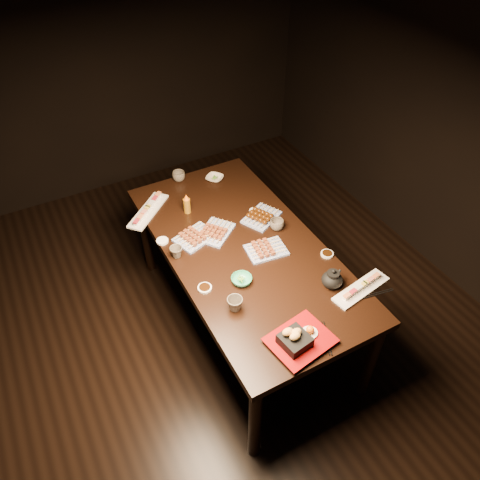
# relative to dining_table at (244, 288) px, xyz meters

# --- Properties ---
(ground) EXTENTS (5.00, 5.00, 0.00)m
(ground) POSITION_rel_dining_table_xyz_m (-0.35, -0.38, -0.38)
(ground) COLOR black
(ground) RESTS_ON ground
(dining_table) EXTENTS (1.31, 1.97, 0.75)m
(dining_table) POSITION_rel_dining_table_xyz_m (0.00, 0.00, 0.00)
(dining_table) COLOR black
(dining_table) RESTS_ON ground
(sushi_platter_near) EXTENTS (0.38, 0.16, 0.05)m
(sushi_platter_near) POSITION_rel_dining_table_xyz_m (0.41, -0.62, 0.40)
(sushi_platter_near) COLOR white
(sushi_platter_near) RESTS_ON dining_table
(sushi_platter_far) EXTENTS (0.37, 0.35, 0.05)m
(sushi_platter_far) POSITION_rel_dining_table_xyz_m (-0.40, 0.61, 0.40)
(sushi_platter_far) COLOR white
(sushi_platter_far) RESTS_ON dining_table
(yakitori_plate_center) EXTENTS (0.30, 0.29, 0.06)m
(yakitori_plate_center) POSITION_rel_dining_table_xyz_m (-0.10, 0.20, 0.41)
(yakitori_plate_center) COLOR #828EB6
(yakitori_plate_center) RESTS_ON dining_table
(yakitori_plate_right) EXTENTS (0.26, 0.20, 0.06)m
(yakitori_plate_right) POSITION_rel_dining_table_xyz_m (0.10, -0.09, 0.41)
(yakitori_plate_right) COLOR #828EB6
(yakitori_plate_right) RESTS_ON dining_table
(yakitori_plate_left) EXTENTS (0.29, 0.25, 0.06)m
(yakitori_plate_left) POSITION_rel_dining_table_xyz_m (-0.23, 0.22, 0.41)
(yakitori_plate_left) COLOR #828EB6
(yakitori_plate_left) RESTS_ON dining_table
(tsukune_plate) EXTENTS (0.30, 0.27, 0.06)m
(tsukune_plate) POSITION_rel_dining_table_xyz_m (0.24, 0.19, 0.41)
(tsukune_plate) COLOR #828EB6
(tsukune_plate) RESTS_ON dining_table
(edamame_bowl_green) EXTENTS (0.14, 0.14, 0.04)m
(edamame_bowl_green) POSITION_rel_dining_table_xyz_m (-0.15, -0.25, 0.39)
(edamame_bowl_green) COLOR #349E6C
(edamame_bowl_green) RESTS_ON dining_table
(edamame_bowl_cream) EXTENTS (0.17, 0.17, 0.03)m
(edamame_bowl_cream) POSITION_rel_dining_table_xyz_m (0.16, 0.73, 0.39)
(edamame_bowl_cream) COLOR beige
(edamame_bowl_cream) RESTS_ON dining_table
(tempura_tray) EXTENTS (0.35, 0.30, 0.11)m
(tempura_tray) POSITION_rel_dining_table_xyz_m (-0.09, -0.75, 0.43)
(tempura_tray) COLOR black
(tempura_tray) RESTS_ON dining_table
(teacup_near_left) EXTENTS (0.10, 0.10, 0.08)m
(teacup_near_left) POSITION_rel_dining_table_xyz_m (-0.27, -0.40, 0.42)
(teacup_near_left) COLOR #524A3F
(teacup_near_left) RESTS_ON dining_table
(teacup_mid_right) EXTENTS (0.12, 0.12, 0.07)m
(teacup_mid_right) POSITION_rel_dining_table_xyz_m (0.27, 0.05, 0.41)
(teacup_mid_right) COLOR #524A3F
(teacup_mid_right) RESTS_ON dining_table
(teacup_far_left) EXTENTS (0.10, 0.10, 0.07)m
(teacup_far_left) POSITION_rel_dining_table_xyz_m (-0.39, 0.12, 0.41)
(teacup_far_left) COLOR #524A3F
(teacup_far_left) RESTS_ON dining_table
(teacup_far_right) EXTENTS (0.13, 0.13, 0.07)m
(teacup_far_right) POSITION_rel_dining_table_xyz_m (-0.07, 0.85, 0.41)
(teacup_far_right) COLOR #524A3F
(teacup_far_right) RESTS_ON dining_table
(teapot) EXTENTS (0.18, 0.18, 0.12)m
(teapot) POSITION_rel_dining_table_xyz_m (0.29, -0.51, 0.43)
(teapot) COLOR black
(teapot) RESTS_ON dining_table
(condiment_bottle) EXTENTS (0.07, 0.07, 0.14)m
(condiment_bottle) POSITION_rel_dining_table_xyz_m (-0.17, 0.48, 0.45)
(condiment_bottle) COLOR brown
(condiment_bottle) RESTS_ON dining_table
(sauce_dish_west) EXTENTS (0.10, 0.10, 0.01)m
(sauce_dish_west) POSITION_rel_dining_table_xyz_m (-0.36, -0.19, 0.38)
(sauce_dish_west) COLOR white
(sauce_dish_west) RESTS_ON dining_table
(sauce_dish_east) EXTENTS (0.10, 0.10, 0.01)m
(sauce_dish_east) POSITION_rel_dining_table_xyz_m (0.23, 0.27, 0.38)
(sauce_dish_east) COLOR white
(sauce_dish_east) RESTS_ON dining_table
(sauce_dish_se) EXTENTS (0.10, 0.10, 0.01)m
(sauce_dish_se) POSITION_rel_dining_table_xyz_m (0.41, -0.30, 0.38)
(sauce_dish_se) COLOR white
(sauce_dish_se) RESTS_ON dining_table
(sauce_dish_nw) EXTENTS (0.08, 0.08, 0.01)m
(sauce_dish_nw) POSITION_rel_dining_table_xyz_m (-0.42, 0.29, 0.38)
(sauce_dish_nw) COLOR white
(sauce_dish_nw) RESTS_ON dining_table
(chopsticks_near) EXTENTS (0.10, 0.20, 0.01)m
(chopsticks_near) POSITION_rel_dining_table_xyz_m (0.05, -0.79, 0.38)
(chopsticks_near) COLOR black
(chopsticks_near) RESTS_ON dining_table
(chopsticks_se) EXTENTS (0.21, 0.06, 0.01)m
(chopsticks_se) POSITION_rel_dining_table_xyz_m (0.46, -0.69, 0.38)
(chopsticks_se) COLOR black
(chopsticks_se) RESTS_ON dining_table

